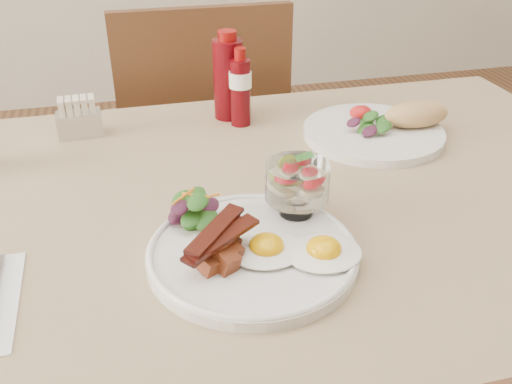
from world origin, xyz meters
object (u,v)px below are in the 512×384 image
Objects in this scene: fruit_cup at (297,182)px; hot_sauce_bottle at (240,88)px; table at (264,245)px; main_plate at (252,254)px; sugar_caddy at (79,119)px; chair_far at (202,150)px; second_plate at (384,127)px; ketchup_bottle at (228,78)px.

fruit_cup is 0.37m from hot_sauce_bottle.
hot_sauce_bottle is at bearing 84.22° from table.
sugar_caddy reaches higher than main_plate.
hot_sauce_bottle is at bearing -85.35° from chair_far.
second_plate reaches higher than table.
ketchup_bottle is 0.30m from sugar_caddy.
second_plate is 3.41× the size of sugar_caddy.
fruit_cup is 1.09× the size of sugar_caddy.
chair_far reaches higher than second_plate.
main_plate is (-0.06, -0.81, 0.24)m from chair_far.
main_plate is 0.45m from hot_sauce_bottle.
hot_sauce_bottle is (0.03, 0.30, 0.16)m from table.
hot_sauce_bottle is at bearing 79.07° from main_plate.
fruit_cup reaches higher than table.
fruit_cup is 0.53× the size of ketchup_bottle.
table is 0.44m from sugar_caddy.
main_plate is 1.59× the size of ketchup_bottle.
second_plate is 0.58m from sugar_caddy.
sugar_caddy is at bearing 165.55° from second_plate.
sugar_caddy is (-0.31, 0.02, -0.04)m from hot_sauce_bottle.
ketchup_bottle is at bearing 1.19° from sugar_caddy.
fruit_cup reaches higher than sugar_caddy.
chair_far is at bearing 92.15° from fruit_cup.
ketchup_bottle is at bearing 91.76° from fruit_cup.
second_plate is 1.88× the size of hot_sauce_bottle.
table is 4.58× the size of second_plate.
ketchup_bottle is at bearing 148.04° from second_plate.
main_plate is 3.01× the size of fruit_cup.
second_plate is at bearing 43.44° from main_plate.
chair_far is at bearing 47.90° from sugar_caddy.
main_plate reaches higher than table.
second_plate is at bearing -60.09° from chair_far.
second_plate is at bearing 44.26° from fruit_cup.
chair_far is 3.32× the size of main_plate.
sugar_caddy is at bearing -175.82° from ketchup_bottle.
second_plate is 1.65× the size of ketchup_bottle.
hot_sauce_bottle is at bearing -7.22° from sugar_caddy.
table is 0.35m from second_plate.
chair_far reaches higher than table.
chair_far is 0.45m from ketchup_bottle.
chair_far is 3.20× the size of second_plate.
hot_sauce_bottle is (0.03, -0.37, 0.30)m from chair_far.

